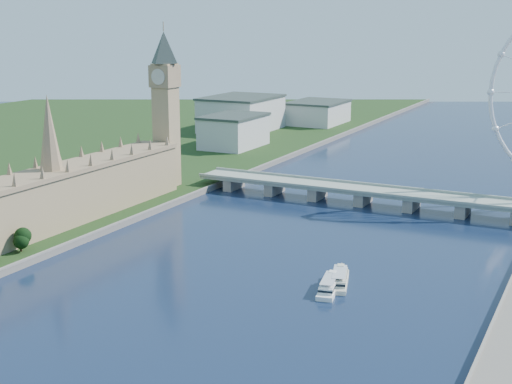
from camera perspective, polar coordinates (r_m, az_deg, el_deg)
The scene contains 6 objects.
parliament_range at distance 390.46m, azimuth -15.89°, elevation -0.44°, with size 24.00×200.00×70.00m.
big_ben at distance 466.74m, azimuth -7.28°, elevation 8.16°, with size 20.02×20.02×110.00m.
westminster_bridge at distance 440.54m, azimuth 8.58°, elevation -0.11°, with size 220.00×22.00×9.50m.
city_skyline at distance 680.65m, azimuth 18.69°, elevation 4.99°, with size 505.00×280.00×32.00m.
tour_boat_near at distance 307.22m, azimuth 6.67°, elevation -7.36°, with size 7.32×28.71×6.33m, color beige, non-canonical shape.
tour_boat_far at distance 299.82m, azimuth 5.87°, elevation -7.88°, with size 7.15×28.06×6.18m, color white, non-canonical shape.
Camera 1 is at (130.82, -108.13, 108.58)m, focal length 50.00 mm.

